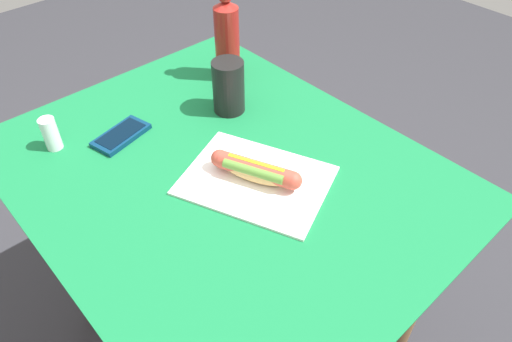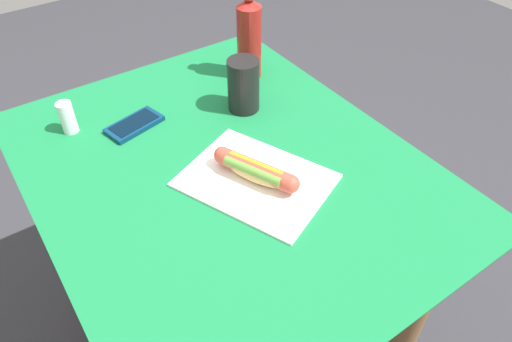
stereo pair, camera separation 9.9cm
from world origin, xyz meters
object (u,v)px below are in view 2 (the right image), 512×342
object	(u,v)px
soda_bottle	(249,37)
salt_shaker	(67,117)
hot_dog	(256,170)
drinking_cup	(243,85)
cell_phone	(134,125)

from	to	relation	value
soda_bottle	salt_shaker	bearing A→B (deg)	86.48
hot_dog	drinking_cup	size ratio (longest dim) A/B	1.41
cell_phone	soda_bottle	bearing A→B (deg)	-83.72
hot_dog	soda_bottle	xyz separation A→B (m)	(0.36, -0.23, 0.08)
soda_bottle	hot_dog	bearing A→B (deg)	147.74
hot_dog	soda_bottle	size ratio (longest dim) A/B	0.75
hot_dog	drinking_cup	xyz separation A→B (m)	(0.24, -0.13, 0.03)
soda_bottle	drinking_cup	bearing A→B (deg)	140.85
hot_dog	cell_phone	bearing A→B (deg)	22.16
hot_dog	soda_bottle	bearing A→B (deg)	-32.26
cell_phone	drinking_cup	size ratio (longest dim) A/B	1.09
soda_bottle	drinking_cup	distance (m)	0.17
cell_phone	soda_bottle	distance (m)	0.38
hot_dog	salt_shaker	world-z (taller)	salt_shaker
salt_shaker	soda_bottle	bearing A→B (deg)	-93.52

